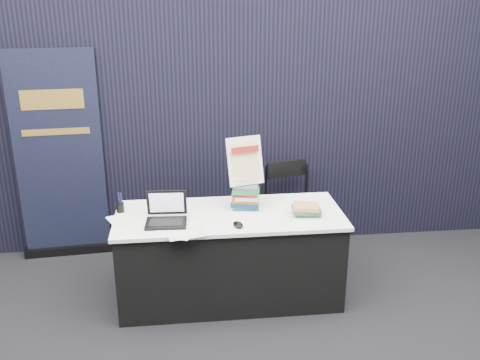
% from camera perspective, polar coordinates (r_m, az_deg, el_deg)
% --- Properties ---
extents(floor, '(8.00, 8.00, 0.00)m').
position_cam_1_polar(floor, '(4.14, -0.33, -16.25)').
color(floor, black).
rests_on(floor, ground).
extents(wall_back, '(8.00, 0.02, 3.50)m').
position_cam_1_polar(wall_back, '(7.36, -3.79, 14.47)').
color(wall_back, '#B7B3AD').
rests_on(wall_back, floor).
extents(drape_partition, '(6.00, 0.08, 2.40)m').
position_cam_1_polar(drape_partition, '(5.09, -2.29, 5.77)').
color(drape_partition, black).
rests_on(drape_partition, floor).
extents(display_table, '(1.80, 0.75, 0.75)m').
position_cam_1_polar(display_table, '(4.40, -1.11, -8.07)').
color(display_table, black).
rests_on(display_table, floor).
extents(laptop, '(0.32, 0.26, 0.23)m').
position_cam_1_polar(laptop, '(4.10, -7.90, -3.78)').
color(laptop, black).
rests_on(laptop, display_table).
extents(mouse, '(0.10, 0.13, 0.03)m').
position_cam_1_polar(mouse, '(4.01, -0.21, -4.77)').
color(mouse, black).
rests_on(mouse, display_table).
extents(brochure_left, '(0.40, 0.36, 0.00)m').
position_cam_1_polar(brochure_left, '(4.24, -11.53, -3.99)').
color(brochure_left, white).
rests_on(brochure_left, display_table).
extents(brochure_mid, '(0.35, 0.31, 0.00)m').
position_cam_1_polar(brochure_mid, '(3.96, -6.82, -5.52)').
color(brochure_mid, white).
rests_on(brochure_mid, display_table).
extents(brochure_right, '(0.31, 0.25, 0.00)m').
position_cam_1_polar(brochure_right, '(3.93, -5.79, -5.65)').
color(brochure_right, silver).
rests_on(brochure_right, display_table).
extents(pen_cup, '(0.08, 0.08, 0.08)m').
position_cam_1_polar(pen_cup, '(4.36, -12.65, -2.85)').
color(pen_cup, black).
rests_on(pen_cup, display_table).
extents(book_stack_tall, '(0.23, 0.19, 0.19)m').
position_cam_1_polar(book_stack_tall, '(4.32, 0.58, -1.75)').
color(book_stack_tall, '#164B55').
rests_on(book_stack_tall, display_table).
extents(book_stack_short, '(0.23, 0.19, 0.09)m').
position_cam_1_polar(book_stack_short, '(4.24, 7.13, -3.13)').
color(book_stack_short, '#207B3B').
rests_on(book_stack_short, display_table).
extents(info_sign, '(0.31, 0.19, 0.40)m').
position_cam_1_polar(info_sign, '(4.25, 0.54, 1.99)').
color(info_sign, black).
rests_on(info_sign, book_stack_tall).
extents(pullup_banner, '(0.83, 0.16, 1.95)m').
position_cam_1_polar(pullup_banner, '(5.19, -18.57, 1.16)').
color(pullup_banner, black).
rests_on(pullup_banner, floor).
extents(stacking_chair, '(0.50, 0.51, 0.91)m').
position_cam_1_polar(stacking_chair, '(5.00, 5.25, -2.92)').
color(stacking_chair, black).
rests_on(stacking_chair, floor).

